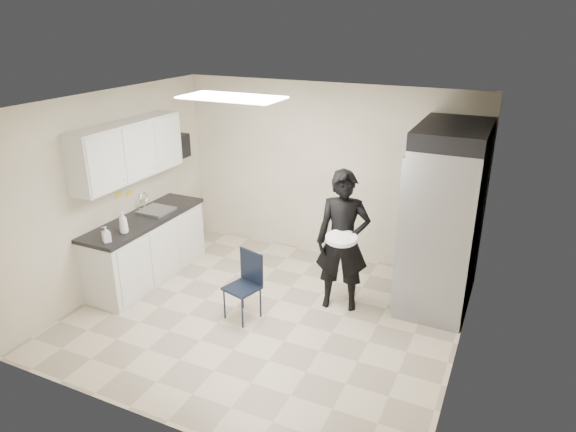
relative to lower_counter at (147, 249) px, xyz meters
The scene contains 21 objects.
floor 2.01m from the lower_counter, ahead, with size 4.50×4.50×0.00m, color #C0B097.
ceiling 2.92m from the lower_counter, ahead, with size 4.50×4.50×0.00m, color silver.
back_wall 2.79m from the lower_counter, 42.71° to the left, with size 4.50×4.50×0.00m, color beige.
left_wall 0.94m from the lower_counter, 146.31° to the right, with size 4.00×4.00×0.00m, color beige.
right_wall 4.29m from the lower_counter, ahead, with size 4.00×4.00×0.00m, color beige.
ceiling_panel 2.54m from the lower_counter, ahead, with size 1.20×0.60×0.02m, color white.
lower_counter is the anchor object (origin of this frame).
countertop 0.46m from the lower_counter, 90.00° to the left, with size 0.64×1.95×0.05m, color black.
sink 0.51m from the lower_counter, 85.43° to the left, with size 0.42×0.40×0.14m, color gray.
faucet 0.67m from the lower_counter, 125.75° to the left, with size 0.02×0.02×0.24m, color silver.
upper_cabinets 1.40m from the lower_counter, behind, with size 0.35×1.80×0.75m, color silver.
towel_dispenser 1.67m from the lower_counter, 99.38° to the left, with size 0.22×0.30×0.35m, color black.
notice_sticker_left 0.85m from the lower_counter, 161.21° to the right, with size 0.00×0.12×0.07m, color yellow.
notice_sticker_right 0.81m from the lower_counter, 161.21° to the left, with size 0.00×0.12×0.07m, color yellow.
commercial_fridge 3.98m from the lower_counter, 15.88° to the left, with size 0.80×1.35×2.10m, color gray.
fridge_compressor 4.31m from the lower_counter, 15.88° to the left, with size 0.80×1.35×0.20m, color black.
folding_chair 1.76m from the lower_counter, 11.73° to the right, with size 0.36×0.36×0.82m, color black.
man_tuxedo 2.78m from the lower_counter, ahead, with size 0.66×0.44×1.79m, color black.
bucket_lid 2.84m from the lower_counter, ahead, with size 0.37×0.37×0.05m, color white.
soap_bottle_a 0.82m from the lower_counter, 75.74° to the right, with size 0.11×0.11×0.28m, color white.
soap_bottle_b 1.01m from the lower_counter, 81.01° to the right, with size 0.09×0.09×0.20m, color #ACAEB9.
Camera 1 is at (2.55, -4.83, 3.49)m, focal length 32.00 mm.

